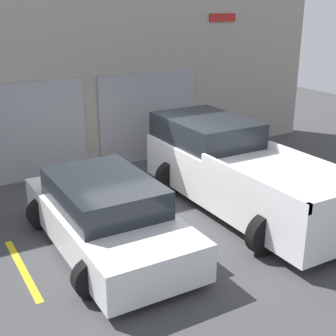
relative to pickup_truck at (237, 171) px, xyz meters
The scene contains 7 objects.
ground_plane 2.00m from the pickup_truck, 149.54° to the left, with size 28.00×28.00×0.00m, color #3D3D3F.
shophouse_building 4.82m from the pickup_truck, 110.47° to the left, with size 14.21×0.68×5.20m.
pickup_truck is the anchor object (origin of this frame).
sedan_white 3.15m from the pickup_truck, behind, with size 2.24×4.26×1.30m.
parking_stripe_far_left 4.78m from the pickup_truck, behind, with size 0.12×2.20×0.01m, color gold.
parking_stripe_left 1.79m from the pickup_truck, behind, with size 0.12×2.20×0.01m, color gold.
parking_stripe_centre 1.79m from the pickup_truck, ahead, with size 0.12×2.20×0.01m, color gold.
Camera 1 is at (-4.44, -8.36, 4.26)m, focal length 50.00 mm.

